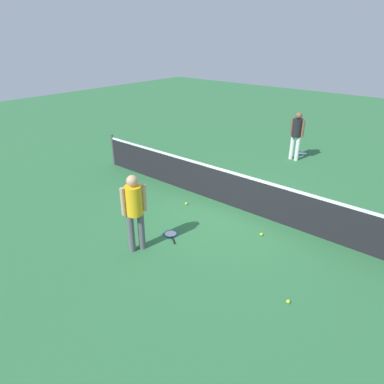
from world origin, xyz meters
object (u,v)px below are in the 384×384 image
tennis_racket_far_player (303,153)px  tennis_ball_midcourt (261,234)px  player_far_side (297,132)px  tennis_ball_by_net (186,204)px  tennis_ball_near_player (288,301)px  player_near_side (134,207)px  tennis_racket_near_player (171,234)px

tennis_racket_far_player → tennis_ball_midcourt: size_ratio=8.91×
player_far_side → tennis_racket_far_player: bearing=90.3°
player_far_side → tennis_ball_by_net: (-0.66, -5.15, -0.98)m
player_far_side → tennis_racket_far_player: 1.31m
tennis_ball_by_net → tennis_ball_midcourt: (2.30, -0.06, 0.00)m
tennis_ball_near_player → tennis_ball_midcourt: 2.12m
player_near_side → tennis_racket_far_player: bearing=89.1°
tennis_racket_near_player → tennis_ball_by_net: bearing=117.3°
player_near_side → tennis_racket_near_player: size_ratio=2.95×
player_near_side → tennis_ball_near_player: size_ratio=25.76×
tennis_ball_midcourt → tennis_racket_far_player: bearing=105.1°
tennis_racket_near_player → player_near_side: bearing=-100.3°
tennis_ball_by_net → tennis_racket_near_player: bearing=-62.7°
player_near_side → player_far_side: 7.37m
tennis_ball_near_player → tennis_racket_far_player: bearing=111.7°
player_near_side → tennis_racket_near_player: player_near_side is taller
player_near_side → tennis_ball_by_net: player_near_side is taller
player_far_side → tennis_racket_near_player: bearing=-89.7°
tennis_racket_near_player → tennis_ball_midcourt: (1.60, 1.29, 0.02)m
tennis_ball_near_player → tennis_ball_by_net: (-3.70, 1.64, 0.00)m
tennis_racket_far_player → tennis_ball_near_player: tennis_ball_near_player is taller
player_near_side → tennis_racket_far_player: size_ratio=2.89×
tennis_ball_midcourt → tennis_ball_near_player: bearing=-48.4°
tennis_racket_near_player → tennis_racket_far_player: (-0.03, 7.34, 0.00)m
tennis_racket_far_player → tennis_ball_near_player: 8.22m
tennis_racket_near_player → tennis_ball_by_net: (-0.70, 1.35, 0.02)m
tennis_racket_near_player → tennis_ball_near_player: 3.02m
player_near_side → tennis_ball_midcourt: 2.95m
player_near_side → tennis_ball_midcourt: (1.76, 2.15, -0.98)m
player_far_side → tennis_ball_near_player: (3.04, -6.79, -0.98)m
player_near_side → player_far_side: same height
player_far_side → tennis_ball_near_player: 7.51m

